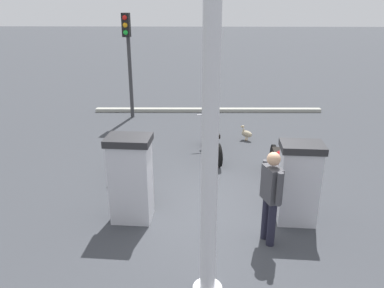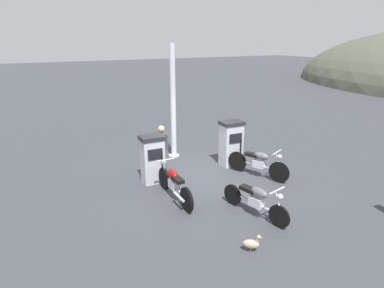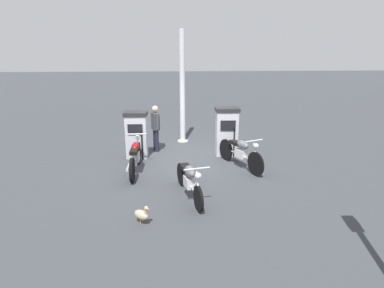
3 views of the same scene
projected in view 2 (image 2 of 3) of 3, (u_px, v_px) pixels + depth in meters
The scene contains 9 objects.
ground_plane at pixel (201, 177), 10.38m from camera, with size 120.00×120.00×0.00m, color #383A3F.
fuel_pump_near at pixel (153, 159), 9.80m from camera, with size 0.61×0.74×1.48m.
fuel_pump_far at pixel (231, 143), 11.14m from camera, with size 0.64×0.78×1.56m.
motorcycle_near_pump at pixel (174, 183), 8.82m from camera, with size 2.12×0.56×0.96m.
motorcycle_far_pump at pixel (259, 162), 10.26m from camera, with size 2.01×0.91×0.97m.
motorcycle_extra at pixel (256, 199), 7.97m from camera, with size 1.99×0.63×0.92m.
attendant_person at pixel (162, 146), 10.56m from camera, with size 0.57×0.30×1.56m.
wandering_duck at pixel (252, 243), 6.67m from camera, with size 0.35×0.36×0.41m.
canopy_support_pole at pixel (173, 105), 11.64m from camera, with size 0.40×0.40×4.07m.
Camera 2 is at (8.20, -4.90, 4.20)m, focal length 30.41 mm.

